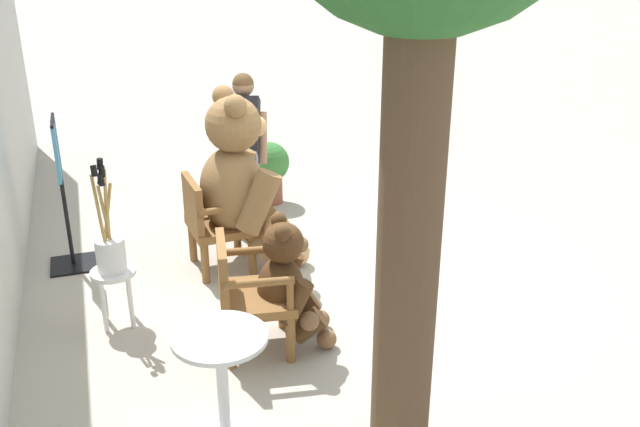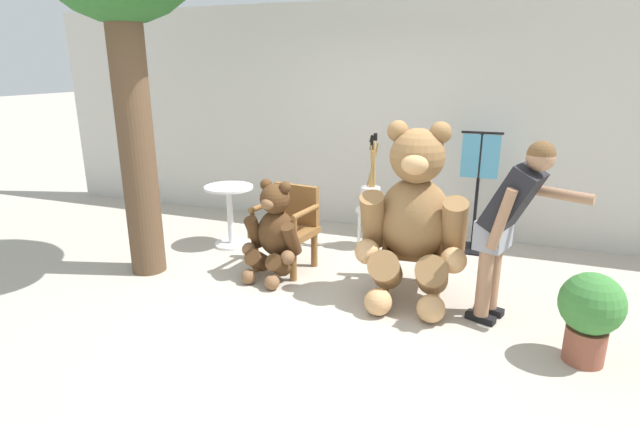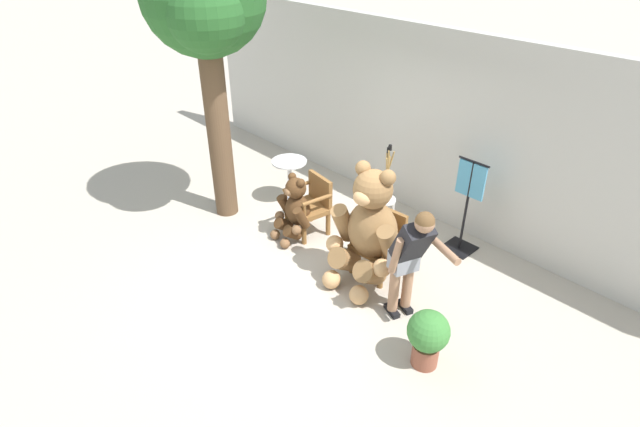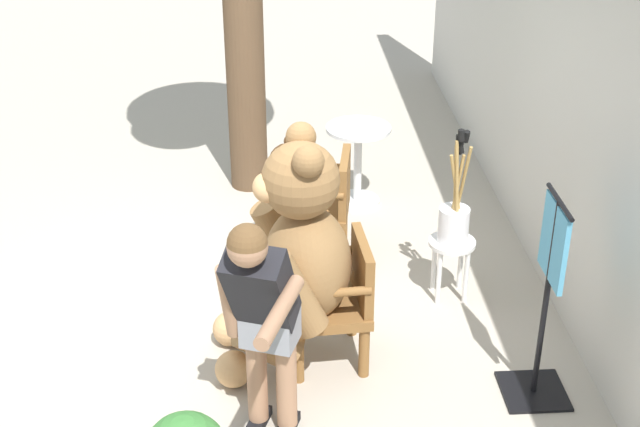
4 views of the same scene
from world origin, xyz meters
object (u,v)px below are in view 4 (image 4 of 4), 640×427
(brush_bucket, at_px, (454,217))
(clothing_display_stand, at_px, (547,296))
(round_side_table, at_px, (358,156))
(wooden_chair_left, at_px, (323,203))
(white_stool, at_px, (451,253))
(person_visitor, at_px, (263,311))
(wooden_chair_right, at_px, (336,297))
(teddy_bear_small, at_px, (285,200))
(teddy_bear_large, at_px, (294,256))

(brush_bucket, height_order, clothing_display_stand, clothing_display_stand)
(round_side_table, bearing_deg, wooden_chair_left, -21.99)
(clothing_display_stand, bearing_deg, white_stool, -164.20)
(person_visitor, relative_size, white_stool, 3.33)
(wooden_chair_right, xyz_separation_m, white_stool, (-0.68, 0.89, -0.11))
(white_stool, relative_size, round_side_table, 0.64)
(teddy_bear_small, bearing_deg, white_stool, 60.92)
(teddy_bear_large, xyz_separation_m, brush_bucket, (-0.69, 1.16, -0.13))
(teddy_bear_large, bearing_deg, round_side_table, 164.25)
(wooden_chair_left, distance_m, brush_bucket, 1.12)
(white_stool, relative_size, brush_bucket, 0.53)
(wooden_chair_left, bearing_deg, wooden_chair_right, 0.02)
(round_side_table, height_order, clothing_display_stand, clothing_display_stand)
(wooden_chair_left, relative_size, teddy_bear_small, 0.86)
(person_visitor, bearing_deg, round_side_table, 164.70)
(teddy_bear_small, bearing_deg, teddy_bear_large, 1.14)
(teddy_bear_large, height_order, brush_bucket, teddy_bear_large)
(wooden_chair_right, relative_size, teddy_bear_small, 0.86)
(brush_bucket, xyz_separation_m, round_side_table, (-1.54, -0.53, -0.21))
(teddy_bear_large, distance_m, brush_bucket, 1.36)
(white_stool, distance_m, clothing_display_stand, 1.24)
(wooden_chair_right, bearing_deg, teddy_bear_small, -167.62)
(wooden_chair_right, bearing_deg, teddy_bear_large, -87.62)
(round_side_table, bearing_deg, teddy_bear_small, -36.66)
(teddy_bear_large, relative_size, clothing_display_stand, 1.18)
(brush_bucket, distance_m, clothing_display_stand, 1.19)
(teddy_bear_large, distance_m, round_side_table, 2.35)
(teddy_bear_small, distance_m, round_side_table, 1.10)
(wooden_chair_left, distance_m, person_visitor, 2.21)
(round_side_table, distance_m, clothing_display_stand, 2.83)
(wooden_chair_right, relative_size, white_stool, 1.87)
(teddy_bear_large, xyz_separation_m, teddy_bear_small, (-1.35, -0.03, -0.30))
(clothing_display_stand, bearing_deg, round_side_table, -162.44)
(round_side_table, bearing_deg, wooden_chair_right, -9.27)
(brush_bucket, relative_size, clothing_display_stand, 0.64)
(teddy_bear_large, height_order, round_side_table, teddy_bear_large)
(wooden_chair_left, distance_m, clothing_display_stand, 2.17)
(wooden_chair_left, bearing_deg, teddy_bear_small, -93.35)
(wooden_chair_right, relative_size, brush_bucket, 0.98)
(wooden_chair_left, height_order, brush_bucket, brush_bucket)
(clothing_display_stand, bearing_deg, teddy_bear_small, -140.08)
(wooden_chair_right, bearing_deg, clothing_display_stand, 69.21)
(wooden_chair_right, height_order, person_visitor, person_visitor)
(teddy_bear_small, bearing_deg, round_side_table, 143.34)
(brush_bucket, bearing_deg, wooden_chair_right, -52.57)
(teddy_bear_large, xyz_separation_m, white_stool, (-0.69, 1.16, -0.43))
(wooden_chair_right, xyz_separation_m, teddy_bear_large, (0.01, -0.27, 0.32))
(round_side_table, bearing_deg, brush_bucket, 18.86)
(teddy_bear_small, distance_m, clothing_display_stand, 2.36)
(person_visitor, bearing_deg, teddy_bear_small, 175.51)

